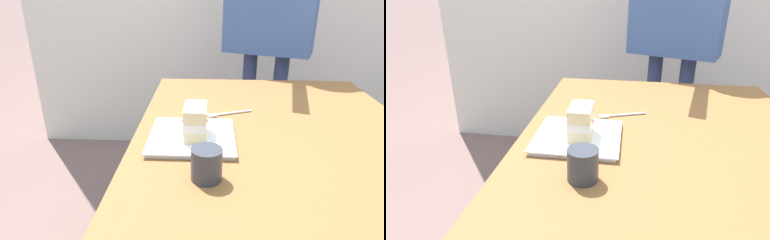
% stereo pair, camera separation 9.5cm
% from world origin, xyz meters
% --- Properties ---
extents(patio_table, '(1.30, 0.91, 0.77)m').
position_xyz_m(patio_table, '(0.00, 0.00, 0.66)').
color(patio_table, brown).
rests_on(patio_table, ground).
extents(dessert_plate, '(0.25, 0.25, 0.02)m').
position_xyz_m(dessert_plate, '(0.01, -0.27, 0.78)').
color(dessert_plate, white).
rests_on(dessert_plate, patio_table).
extents(cake_slice, '(0.11, 0.08, 0.10)m').
position_xyz_m(cake_slice, '(0.02, -0.26, 0.84)').
color(cake_slice, beige).
rests_on(cake_slice, dessert_plate).
extents(dessert_fork, '(0.08, 0.16, 0.01)m').
position_xyz_m(dessert_fork, '(-0.19, -0.15, 0.78)').
color(dessert_fork, silver).
rests_on(dessert_fork, patio_table).
extents(coffee_cup, '(0.08, 0.08, 0.08)m').
position_xyz_m(coffee_cup, '(0.22, -0.22, 0.82)').
color(coffee_cup, '#333842').
rests_on(coffee_cup, patio_table).
extents(diner_person, '(0.64, 0.50, 1.69)m').
position_xyz_m(diner_person, '(-0.92, 0.09, 1.13)').
color(diner_person, navy).
rests_on(diner_person, ground).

